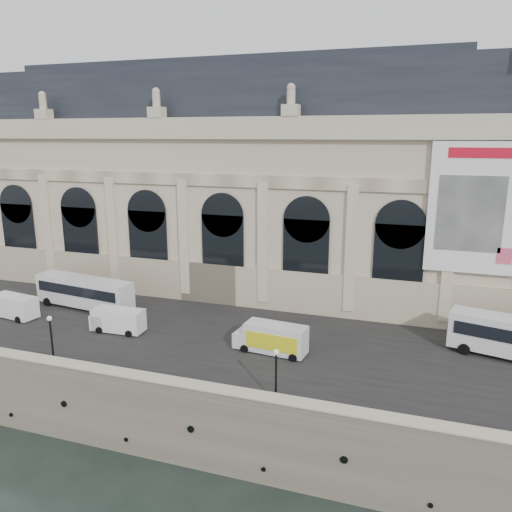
{
  "coord_description": "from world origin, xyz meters",
  "views": [
    {
      "loc": [
        17.83,
        -31.43,
        26.09
      ],
      "look_at": [
        0.07,
        22.0,
        12.36
      ],
      "focal_mm": 35.0,
      "sensor_mm": 36.0,
      "label": 1
    }
  ],
  "objects": [
    {
      "name": "van_b",
      "position": [
        -25.02,
        10.39,
        7.3
      ],
      "size": [
        5.99,
        3.0,
        2.55
      ],
      "color": "white",
      "rests_on": "quay"
    },
    {
      "name": "van_c",
      "position": [
        -11.51,
        10.39,
        7.27
      ],
      "size": [
        5.65,
        2.5,
        2.48
      ],
      "color": "white",
      "rests_on": "quay"
    },
    {
      "name": "parapet",
      "position": [
        0.0,
        0.6,
        6.62
      ],
      "size": [
        160.0,
        1.4,
        1.21
      ],
      "color": "gray",
      "rests_on": "quay"
    },
    {
      "name": "quay",
      "position": [
        0.0,
        35.0,
        3.0
      ],
      "size": [
        160.0,
        70.0,
        6.0
      ],
      "primitive_type": "cube",
      "color": "gray",
      "rests_on": "ground"
    },
    {
      "name": "bus_left",
      "position": [
        -19.01,
        15.31,
        8.12
      ],
      "size": [
        13.06,
        4.32,
        3.78
      ],
      "color": "silver",
      "rests_on": "quay"
    },
    {
      "name": "ground",
      "position": [
        0.0,
        0.0,
        0.0
      ],
      "size": [
        260.0,
        260.0,
        0.0
      ],
      "primitive_type": "plane",
      "color": "black",
      "rests_on": "ground"
    },
    {
      "name": "museum",
      "position": [
        -5.98,
        30.86,
        19.72
      ],
      "size": [
        69.0,
        18.7,
        29.1
      ],
      "color": "beige",
      "rests_on": "quay"
    },
    {
      "name": "street",
      "position": [
        0.0,
        14.0,
        6.03
      ],
      "size": [
        160.0,
        24.0,
        0.06
      ],
      "primitive_type": "cube",
      "color": "#2D2D2D",
      "rests_on": "quay"
    },
    {
      "name": "lamp_right",
      "position": [
        8.37,
        1.82,
        8.23
      ],
      "size": [
        0.46,
        0.46,
        4.49
      ],
      "color": "black",
      "rests_on": "quay"
    },
    {
      "name": "box_truck",
      "position": [
        5.43,
        10.58,
        7.42
      ],
      "size": [
        7.18,
        3.06,
        2.82
      ],
      "color": "silver",
      "rests_on": "quay"
    },
    {
      "name": "lamp_left",
      "position": [
        -12.83,
        2.43,
        8.19
      ],
      "size": [
        0.45,
        0.45,
        4.39
      ],
      "color": "black",
      "rests_on": "quay"
    }
  ]
}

